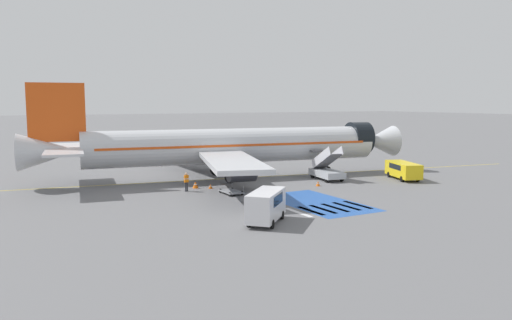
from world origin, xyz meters
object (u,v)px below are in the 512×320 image
(ground_crew_1, at_px, (186,181))
(baggage_cart, at_px, (231,191))
(traffic_cone_1, at_px, (195,185))
(fuel_tanker, at_px, (114,147))
(service_van_0, at_px, (403,169))
(traffic_cone_2, at_px, (211,186))
(ground_crew_0, at_px, (228,174))
(airliner, at_px, (231,146))
(traffic_cone_0, at_px, (318,184))
(service_van_1, at_px, (266,204))
(boarding_stairs_forward, at_px, (327,171))

(ground_crew_1, bearing_deg, baggage_cart, -49.67)
(ground_crew_1, distance_m, traffic_cone_1, 2.11)
(fuel_tanker, xyz_separation_m, service_van_0, (23.77, -36.09, -0.64))
(ground_crew_1, relative_size, traffic_cone_2, 4.02)
(fuel_tanker, xyz_separation_m, ground_crew_0, (5.54, -28.80, -0.86))
(fuel_tanker, bearing_deg, traffic_cone_1, -82.09)
(baggage_cart, bearing_deg, traffic_cone_2, -82.14)
(airliner, distance_m, traffic_cone_0, 11.15)
(baggage_cart, xyz_separation_m, traffic_cone_0, (9.84, -0.25, -0.00))
(service_van_0, xyz_separation_m, service_van_1, (-23.58, -10.21, 0.22))
(boarding_stairs_forward, xyz_separation_m, ground_crew_0, (-10.56, 3.35, -0.05))
(airliner, bearing_deg, ground_crew_0, -22.15)
(service_van_1, height_order, ground_crew_0, service_van_1)
(traffic_cone_1, bearing_deg, service_van_0, -14.48)
(airliner, xyz_separation_m, baggage_cart, (-4.18, -8.73, -3.42))
(service_van_0, distance_m, traffic_cone_1, 23.33)
(service_van_0, bearing_deg, fuel_tanker, 143.67)
(ground_crew_0, bearing_deg, traffic_cone_1, -124.99)
(airliner, xyz_separation_m, traffic_cone_2, (-4.70, -5.06, -3.45))
(traffic_cone_1, bearing_deg, traffic_cone_0, -23.05)
(ground_crew_0, distance_m, traffic_cone_0, 9.66)
(traffic_cone_0, bearing_deg, traffic_cone_2, 159.28)
(service_van_0, bearing_deg, airliner, 169.61)
(airliner, bearing_deg, boarding_stairs_forward, 65.35)
(service_van_1, xyz_separation_m, traffic_cone_0, (12.57, 11.12, -1.12))
(service_van_1, height_order, baggage_cart, service_van_1)
(ground_crew_0, distance_m, ground_crew_1, 6.46)
(service_van_1, xyz_separation_m, baggage_cart, (2.73, 11.37, -1.12))
(fuel_tanker, relative_size, ground_crew_1, 5.75)
(airliner, relative_size, ground_crew_1, 23.67)
(airliner, distance_m, service_van_0, 19.54)
(service_van_0, distance_m, traffic_cone_0, 11.08)
(baggage_cart, distance_m, ground_crew_0, 6.71)
(airliner, distance_m, traffic_cone_2, 7.72)
(baggage_cart, bearing_deg, traffic_cone_0, 178.43)
(baggage_cart, relative_size, ground_crew_1, 1.41)
(baggage_cart, bearing_deg, traffic_cone_1, -69.84)
(service_van_0, bearing_deg, ground_crew_0, 178.48)
(fuel_tanker, relative_size, service_van_1, 2.31)
(boarding_stairs_forward, distance_m, traffic_cone_0, 4.57)
(boarding_stairs_forward, xyz_separation_m, fuel_tanker, (-16.10, 32.14, 0.82))
(boarding_stairs_forward, xyz_separation_m, traffic_cone_1, (-14.91, 1.89, -0.64))
(service_van_0, height_order, baggage_cart, service_van_0)
(boarding_stairs_forward, height_order, ground_crew_1, boarding_stairs_forward)
(service_van_1, relative_size, traffic_cone_2, 10.01)
(traffic_cone_1, bearing_deg, baggage_cart, -69.72)
(boarding_stairs_forward, distance_m, ground_crew_1, 16.39)
(service_van_1, distance_m, traffic_cone_1, 16.10)
(traffic_cone_0, relative_size, traffic_cone_1, 0.75)
(boarding_stairs_forward, distance_m, fuel_tanker, 35.96)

